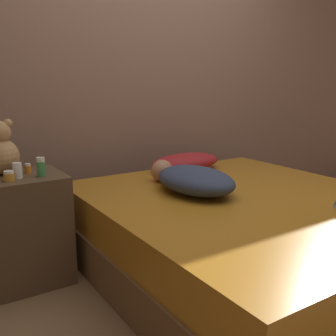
% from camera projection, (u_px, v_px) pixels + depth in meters
% --- Properties ---
extents(ground_plane, '(12.00, 12.00, 0.00)m').
position_uv_depth(ground_plane, '(245.00, 271.00, 2.44)').
color(ground_plane, brown).
extents(wall_back, '(8.00, 0.06, 2.60)m').
position_uv_depth(wall_back, '(143.00, 63.00, 3.18)').
color(wall_back, '#846656').
rests_on(wall_back, ground_plane).
extents(bed, '(1.73, 1.94, 0.48)m').
position_uv_depth(bed, '(247.00, 235.00, 2.38)').
color(bed, brown).
rests_on(bed, ground_plane).
extents(nightstand, '(0.51, 0.42, 0.64)m').
position_uv_depth(nightstand, '(20.00, 230.00, 2.25)').
color(nightstand, brown).
rests_on(nightstand, ground_plane).
extents(pillow, '(0.58, 0.29, 0.13)m').
position_uv_depth(pillow, '(186.00, 162.00, 3.01)').
color(pillow, maroon).
rests_on(pillow, bed).
extents(person_lying, '(0.41, 0.73, 0.16)m').
position_uv_depth(person_lying, '(193.00, 179.00, 2.43)').
color(person_lying, '#2D3851').
rests_on(person_lying, bed).
extents(teddy_bear, '(0.20, 0.20, 0.31)m').
position_uv_depth(teddy_bear, '(0.00, 151.00, 2.20)').
color(teddy_bear, tan).
rests_on(teddy_bear, nightstand).
extents(bottle_amber, '(0.06, 0.06, 0.06)m').
position_uv_depth(bottle_amber, '(9.00, 176.00, 2.07)').
color(bottle_amber, gold).
rests_on(bottle_amber, nightstand).
extents(bottle_orange, '(0.04, 0.04, 0.06)m').
position_uv_depth(bottle_orange, '(28.00, 169.00, 2.25)').
color(bottle_orange, orange).
rests_on(bottle_orange, nightstand).
extents(bottle_green, '(0.05, 0.05, 0.11)m').
position_uv_depth(bottle_green, '(41.00, 167.00, 2.17)').
color(bottle_green, '#3D8E4C').
rests_on(bottle_green, nightstand).
extents(bottle_white, '(0.05, 0.05, 0.09)m').
position_uv_depth(bottle_white, '(17.00, 171.00, 2.13)').
color(bottle_white, white).
rests_on(bottle_white, nightstand).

